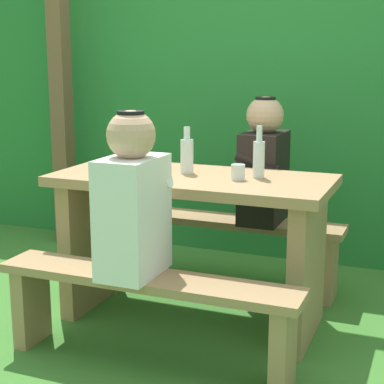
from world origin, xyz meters
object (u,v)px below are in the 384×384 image
Objects in this scene: person_white_shirt at (133,200)px; person_black_coat at (264,165)px; bench_far at (226,237)px; bottle_right at (136,159)px; picnic_table at (192,224)px; cell_phone at (152,166)px; bench_near at (147,301)px; drinking_glass at (238,172)px; bottle_left at (259,157)px; bottle_center at (187,154)px.

person_white_shirt is 1.00× the size of person_black_coat.
bottle_right reaches higher than bench_far.
cell_phone is (-0.30, 0.15, 0.26)m from picnic_table.
bottle_right is (-0.26, 0.44, 0.55)m from bench_near.
person_white_shirt is at bearing 176.83° from bench_near.
bench_far is 18.27× the size of drinking_glass.
bench_near is 1.95× the size of person_white_shirt.
bottle_left is 1.83× the size of cell_phone.
person_white_shirt is at bearing -104.95° from person_black_coat.
picnic_table is 1.95× the size of person_white_shirt.
bench_near is 0.82m from bottle_center.
bottle_left is at bearing -77.60° from person_black_coat.
picnic_table is at bearing -44.23° from cell_phone.
bottle_left reaches higher than cell_phone.
bottle_center is (-0.05, -0.49, 0.57)m from bench_far.
bench_far is 0.50m from person_black_coat.
person_white_shirt reaches higher than bench_near.
bottle_left is (0.39, 0.60, 0.12)m from person_white_shirt.
bottle_left is 0.37m from bottle_center.
bottle_center is 1.70× the size of cell_phone.
person_white_shirt is at bearing -93.21° from bench_far.
cell_phone is at bearing 152.68° from picnic_table.
drinking_glass is (0.03, -0.56, 0.06)m from person_black_coat.
person_black_coat is at bearing 92.69° from drinking_glass.
bottle_right is (-0.20, 0.43, 0.10)m from person_white_shirt.
bottle_left is at bearing -24.61° from cell_phone.
bench_far is at bearing 179.15° from person_black_coat.
cell_phone is at bearing 97.47° from bottle_right.
bench_far is 0.88m from bottle_right.
person_black_coat is 3.41× the size of bottle_right.
bench_far is 0.81m from bottle_left.
bottle_center is at bearing -95.58° from bench_far.
bench_near is 0.76m from drinking_glass.
person_black_coat is 9.39× the size of drinking_glass.
picnic_table is 18.27× the size of drinking_glass.
bottle_center reaches higher than drinking_glass.
person_white_shirt is (-0.06, -1.07, 0.45)m from bench_far.
bottle_right is at bearing -145.35° from bottle_center.
bottle_center is (-0.05, 0.58, 0.57)m from bench_near.
bottle_center is at bearing 166.29° from drinking_glass.
bench_far is 0.68m from cell_phone.
bench_near is 5.88× the size of bottle_center.
picnic_table is 0.36m from bottle_center.
picnic_table is at bearing 20.96° from bottle_right.
bench_near is at bearing -58.73° from bottle_right.
person_black_coat is at bearing 78.14° from bench_near.
cell_phone is at bearing -127.88° from bench_far.
bench_far is at bearing 84.42° from bottle_center.
drinking_glass is 0.52m from bottle_right.
person_black_coat is 0.81m from bottle_right.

